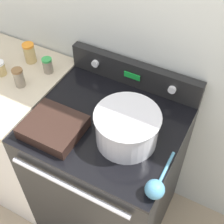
{
  "coord_description": "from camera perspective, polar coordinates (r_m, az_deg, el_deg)",
  "views": [
    {
      "loc": [
        0.49,
        -0.53,
        2.09
      ],
      "look_at": [
        0.02,
        0.35,
        1.01
      ],
      "focal_mm": 50.0,
      "sensor_mm": 36.0,
      "label": 1
    }
  ],
  "objects": [
    {
      "name": "ladle",
      "position": [
        1.27,
        7.96,
        -13.6
      ],
      "size": [
        0.08,
        0.26,
        0.08
      ],
      "color": "teal",
      "rests_on": "stove_range"
    },
    {
      "name": "mixing_bowl",
      "position": [
        1.37,
        2.76,
        -2.66
      ],
      "size": [
        0.3,
        0.3,
        0.17
      ],
      "color": "silver",
      "rests_on": "stove_range"
    },
    {
      "name": "spice_jar_green_cap",
      "position": [
        1.77,
        -11.69,
        8.35
      ],
      "size": [
        0.06,
        0.06,
        0.09
      ],
      "color": "gray",
      "rests_on": "side_counter"
    },
    {
      "name": "kitchen_wall",
      "position": [
        1.57,
        5.57,
        14.72
      ],
      "size": [
        8.0,
        0.05,
        2.5
      ],
      "color": "silver",
      "rests_on": "ground_plane"
    },
    {
      "name": "side_counter",
      "position": [
        2.17,
        -16.92,
        -3.37
      ],
      "size": [
        0.63,
        0.67,
        0.96
      ],
      "color": "silver",
      "rests_on": "ground_plane"
    },
    {
      "name": "spice_jar_white_cap",
      "position": [
        1.82,
        -19.83,
        7.56
      ],
      "size": [
        0.06,
        0.06,
        0.08
      ],
      "color": "tan",
      "rests_on": "side_counter"
    },
    {
      "name": "spice_jar_orange_cap",
      "position": [
        1.86,
        -14.84,
        10.41
      ],
      "size": [
        0.07,
        0.07,
        0.12
      ],
      "color": "tan",
      "rests_on": "side_counter"
    },
    {
      "name": "spice_jar_brown_cap",
      "position": [
        1.71,
        -16.67,
        6.06
      ],
      "size": [
        0.06,
        0.06,
        0.11
      ],
      "color": "gray",
      "rests_on": "side_counter"
    },
    {
      "name": "casserole_dish",
      "position": [
        1.47,
        -10.68,
        -2.62
      ],
      "size": [
        0.26,
        0.24,
        0.06
      ],
      "color": "black",
      "rests_on": "stove_range"
    },
    {
      "name": "stove_range",
      "position": [
        1.89,
        -0.79,
        -11.19
      ],
      "size": [
        0.74,
        0.7,
        0.95
      ],
      "color": "black",
      "rests_on": "ground_plane"
    },
    {
      "name": "control_panel",
      "position": [
        1.66,
        4.14,
        7.02
      ],
      "size": [
        0.74,
        0.07,
        0.14
      ],
      "color": "black",
      "rests_on": "stove_range"
    }
  ]
}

